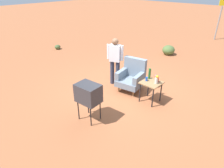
# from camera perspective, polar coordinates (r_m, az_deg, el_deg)

# --- Properties ---
(ground_plane) EXTENTS (60.00, 60.00, 0.00)m
(ground_plane) POSITION_cam_1_polar(r_m,az_deg,el_deg) (6.72, 3.40, -1.39)
(ground_plane) COLOR #A05B38
(armchair) EXTENTS (0.89, 0.90, 1.06)m
(armchair) POSITION_cam_1_polar(r_m,az_deg,el_deg) (6.48, 5.73, 2.30)
(armchair) COLOR #937047
(armchair) RESTS_ON ground
(side_table) EXTENTS (0.56, 0.56, 0.65)m
(side_table) POSITION_cam_1_polar(r_m,az_deg,el_deg) (5.88, 11.30, -0.34)
(side_table) COLOR black
(side_table) RESTS_ON ground
(tv_on_stand) EXTENTS (0.64, 0.49, 1.03)m
(tv_on_stand) POSITION_cam_1_polar(r_m,az_deg,el_deg) (4.93, -6.89, -2.75)
(tv_on_stand) COLOR black
(tv_on_stand) RESTS_ON ground
(person_standing) EXTENTS (0.53, 0.35, 1.64)m
(person_standing) POSITION_cam_1_polar(r_m,az_deg,el_deg) (6.68, 0.88, 7.32)
(person_standing) COLOR #2D3347
(person_standing) RESTS_ON ground
(road_sign) EXTENTS (0.33, 0.33, 2.44)m
(road_sign) POSITION_cam_1_polar(r_m,az_deg,el_deg) (14.02, 28.85, 16.78)
(road_sign) COLOR gray
(road_sign) RESTS_ON ground
(soda_can_blue) EXTENTS (0.07, 0.07, 0.12)m
(soda_can_blue) POSITION_cam_1_polar(r_m,az_deg,el_deg) (5.86, 10.01, 1.45)
(soda_can_blue) COLOR blue
(soda_can_blue) RESTS_ON side_table
(soda_can_red) EXTENTS (0.07, 0.07, 0.12)m
(soda_can_red) POSITION_cam_1_polar(r_m,az_deg,el_deg) (5.88, 13.11, 1.22)
(soda_can_red) COLOR red
(soda_can_red) RESTS_ON side_table
(bottle_wine_green) EXTENTS (0.07, 0.07, 0.32)m
(bottle_wine_green) POSITION_cam_1_polar(r_m,az_deg,el_deg) (5.98, 10.86, 2.97)
(bottle_wine_green) COLOR #1E5623
(bottle_wine_green) RESTS_ON side_table
(flower_vase) EXTENTS (0.14, 0.10, 0.27)m
(flower_vase) POSITION_cam_1_polar(r_m,az_deg,el_deg) (5.72, 12.81, 1.47)
(flower_vase) COLOR silver
(flower_vase) RESTS_ON side_table
(shrub_near) EXTENTS (0.30, 0.30, 0.23)m
(shrub_near) POSITION_cam_1_polar(r_m,az_deg,el_deg) (11.15, -15.55, 10.32)
(shrub_near) COLOR #475B33
(shrub_near) RESTS_ON ground
(shrub_mid) EXTENTS (0.60, 0.60, 0.46)m
(shrub_mid) POSITION_cam_1_polar(r_m,az_deg,el_deg) (10.28, 16.10, 9.47)
(shrub_mid) COLOR #516B38
(shrub_mid) RESTS_ON ground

